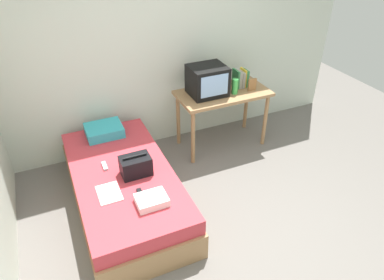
{
  "coord_description": "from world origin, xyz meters",
  "views": [
    {
      "loc": [
        -1.34,
        -2.02,
        2.71
      ],
      "look_at": [
        -0.02,
        0.96,
        0.57
      ],
      "focal_mm": 33.15,
      "sensor_mm": 36.0,
      "label": 1
    }
  ],
  "objects_px": {
    "book_row": "(240,78)",
    "magazine": "(109,193)",
    "remote_silver": "(105,166)",
    "folded_towel": "(152,200)",
    "handbag": "(136,166)",
    "bed": "(124,188)",
    "desk": "(223,99)",
    "picture_frame": "(252,85)",
    "pillow": "(104,130)",
    "water_bottle": "(235,86)",
    "remote_dark": "(141,194)",
    "tv": "(207,80)"
  },
  "relations": [
    {
      "from": "bed",
      "to": "desk",
      "type": "distance_m",
      "value": 1.69
    },
    {
      "from": "folded_towel",
      "to": "book_row",
      "type": "bearing_deg",
      "value": 37.83
    },
    {
      "from": "desk",
      "to": "magazine",
      "type": "bearing_deg",
      "value": -151.35
    },
    {
      "from": "book_row",
      "to": "magazine",
      "type": "height_order",
      "value": "book_row"
    },
    {
      "from": "picture_frame",
      "to": "book_row",
      "type": "bearing_deg",
      "value": 114.28
    },
    {
      "from": "folded_towel",
      "to": "handbag",
      "type": "bearing_deg",
      "value": 90.58
    },
    {
      "from": "handbag",
      "to": "magazine",
      "type": "xyz_separation_m",
      "value": [
        -0.32,
        -0.18,
        -0.1
      ]
    },
    {
      "from": "desk",
      "to": "magazine",
      "type": "xyz_separation_m",
      "value": [
        -1.69,
        -0.93,
        -0.21
      ]
    },
    {
      "from": "book_row",
      "to": "remote_silver",
      "type": "height_order",
      "value": "book_row"
    },
    {
      "from": "book_row",
      "to": "folded_towel",
      "type": "height_order",
      "value": "book_row"
    },
    {
      "from": "remote_silver",
      "to": "folded_towel",
      "type": "relative_size",
      "value": 0.51
    },
    {
      "from": "picture_frame",
      "to": "folded_towel",
      "type": "height_order",
      "value": "picture_frame"
    },
    {
      "from": "desk",
      "to": "pillow",
      "type": "relative_size",
      "value": 2.77
    },
    {
      "from": "remote_silver",
      "to": "folded_towel",
      "type": "height_order",
      "value": "folded_towel"
    },
    {
      "from": "pillow",
      "to": "remote_silver",
      "type": "height_order",
      "value": "pillow"
    },
    {
      "from": "water_bottle",
      "to": "book_row",
      "type": "bearing_deg",
      "value": 42.52
    },
    {
      "from": "picture_frame",
      "to": "folded_towel",
      "type": "bearing_deg",
      "value": -147.1
    },
    {
      "from": "remote_dark",
      "to": "pillow",
      "type": "bearing_deg",
      "value": 93.83
    },
    {
      "from": "magazine",
      "to": "remote_dark",
      "type": "relative_size",
      "value": 1.86
    },
    {
      "from": "folded_towel",
      "to": "picture_frame",
      "type": "bearing_deg",
      "value": 32.9
    },
    {
      "from": "magazine",
      "to": "folded_towel",
      "type": "xyz_separation_m",
      "value": [
        0.33,
        -0.29,
        0.03
      ]
    },
    {
      "from": "book_row",
      "to": "remote_silver",
      "type": "xyz_separation_m",
      "value": [
        -1.92,
        -0.56,
        -0.41
      ]
    },
    {
      "from": "folded_towel",
      "to": "pillow",
      "type": "bearing_deg",
      "value": 95.94
    },
    {
      "from": "water_bottle",
      "to": "book_row",
      "type": "relative_size",
      "value": 0.82
    },
    {
      "from": "bed",
      "to": "remote_silver",
      "type": "bearing_deg",
      "value": 135.51
    },
    {
      "from": "tv",
      "to": "folded_towel",
      "type": "xyz_separation_m",
      "value": [
        -1.16,
        -1.25,
        -0.46
      ]
    },
    {
      "from": "book_row",
      "to": "remote_silver",
      "type": "bearing_deg",
      "value": -163.69
    },
    {
      "from": "tv",
      "to": "pillow",
      "type": "height_order",
      "value": "tv"
    },
    {
      "from": "book_row",
      "to": "pillow",
      "type": "bearing_deg",
      "value": 178.08
    },
    {
      "from": "picture_frame",
      "to": "folded_towel",
      "type": "xyz_separation_m",
      "value": [
        -1.72,
        -1.11,
        -0.36
      ]
    },
    {
      "from": "bed",
      "to": "tv",
      "type": "xyz_separation_m",
      "value": [
        1.29,
        0.68,
        0.73
      ]
    },
    {
      "from": "pillow",
      "to": "folded_towel",
      "type": "bearing_deg",
      "value": -84.06
    },
    {
      "from": "bed",
      "to": "book_row",
      "type": "xyz_separation_m",
      "value": [
        1.77,
        0.71,
        0.66
      ]
    },
    {
      "from": "water_bottle",
      "to": "remote_dark",
      "type": "xyz_separation_m",
      "value": [
        -1.54,
        -0.97,
        -0.4
      ]
    },
    {
      "from": "bed",
      "to": "water_bottle",
      "type": "distance_m",
      "value": 1.82
    },
    {
      "from": "remote_silver",
      "to": "folded_towel",
      "type": "bearing_deg",
      "value": -68.92
    },
    {
      "from": "water_bottle",
      "to": "remote_silver",
      "type": "height_order",
      "value": "water_bottle"
    },
    {
      "from": "handbag",
      "to": "bed",
      "type": "bearing_deg",
      "value": 141.45
    },
    {
      "from": "tv",
      "to": "book_row",
      "type": "height_order",
      "value": "tv"
    },
    {
      "from": "tv",
      "to": "bed",
      "type": "bearing_deg",
      "value": -152.3
    },
    {
      "from": "tv",
      "to": "remote_dark",
      "type": "distance_m",
      "value": 1.71
    },
    {
      "from": "handbag",
      "to": "folded_towel",
      "type": "relative_size",
      "value": 1.07
    },
    {
      "from": "book_row",
      "to": "handbag",
      "type": "relative_size",
      "value": 0.78
    },
    {
      "from": "desk",
      "to": "picture_frame",
      "type": "relative_size",
      "value": 7.42
    },
    {
      "from": "desk",
      "to": "tv",
      "type": "bearing_deg",
      "value": 171.44
    },
    {
      "from": "water_bottle",
      "to": "book_row",
      "type": "xyz_separation_m",
      "value": [
        0.17,
        0.15,
        0.01
      ]
    },
    {
      "from": "desk",
      "to": "pillow",
      "type": "xyz_separation_m",
      "value": [
        -1.51,
        0.12,
        -0.16
      ]
    },
    {
      "from": "picture_frame",
      "to": "magazine",
      "type": "relative_size",
      "value": 0.54
    },
    {
      "from": "pillow",
      "to": "remote_dark",
      "type": "xyz_separation_m",
      "value": [
        0.08,
        -1.19,
        -0.05
      ]
    },
    {
      "from": "handbag",
      "to": "water_bottle",
      "type": "bearing_deg",
      "value": 23.71
    }
  ]
}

